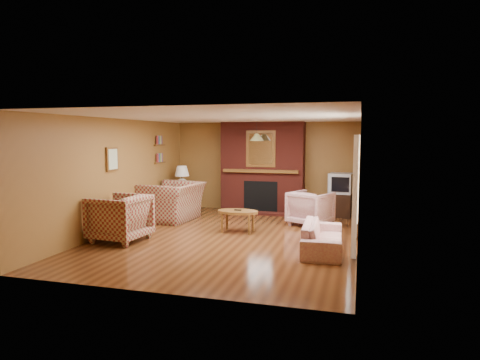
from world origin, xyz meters
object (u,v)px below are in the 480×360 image
(plaid_armchair, at_px, (119,218))
(coffee_table, at_px, (238,213))
(fireplace, at_px, (263,168))
(floral_sofa, at_px, (323,236))
(table_lamp, at_px, (182,176))
(side_table, at_px, (182,201))
(plaid_loveseat, at_px, (172,201))
(floral_armchair, at_px, (311,208))
(tv_stand, at_px, (340,205))
(crt_tv, at_px, (341,183))

(plaid_armchair, bearing_deg, coffee_table, 129.62)
(fireplace, bearing_deg, floral_sofa, -61.77)
(table_lamp, bearing_deg, side_table, 0.00)
(plaid_armchair, xyz_separation_m, table_lamp, (-0.15, 3.37, 0.50))
(plaid_loveseat, distance_m, floral_armchair, 3.31)
(fireplace, relative_size, floral_armchair, 2.79)
(tv_stand, distance_m, crt_tv, 0.55)
(floral_sofa, relative_size, side_table, 2.91)
(plaid_loveseat, relative_size, table_lamp, 2.15)
(table_lamp, bearing_deg, floral_sofa, -36.90)
(coffee_table, relative_size, tv_stand, 1.47)
(floral_sofa, bearing_deg, side_table, 50.36)
(floral_sofa, relative_size, floral_armchair, 1.99)
(floral_armchair, bearing_deg, tv_stand, -91.31)
(fireplace, relative_size, plaid_armchair, 2.41)
(fireplace, height_order, plaid_loveseat, fireplace)
(plaid_armchair, distance_m, table_lamp, 3.41)
(crt_tv, bearing_deg, floral_sofa, -92.57)
(side_table, xyz_separation_m, table_lamp, (0.00, 0.00, 0.65))
(tv_stand, bearing_deg, fireplace, 178.44)
(crt_tv, bearing_deg, side_table, -175.26)
(fireplace, height_order, tv_stand, fireplace)
(fireplace, relative_size, side_table, 4.07)
(coffee_table, bearing_deg, crt_tv, 49.38)
(fireplace, bearing_deg, table_lamp, -165.71)
(table_lamp, height_order, crt_tv, table_lamp)
(crt_tv, bearing_deg, table_lamp, -175.26)
(table_lamp, height_order, tv_stand, table_lamp)
(floral_sofa, bearing_deg, fireplace, 25.50)
(fireplace, bearing_deg, plaid_loveseat, -137.43)
(table_lamp, xyz_separation_m, tv_stand, (4.15, 0.35, -0.65))
(floral_sofa, relative_size, table_lamp, 2.65)
(plaid_loveseat, height_order, floral_sofa, plaid_loveseat)
(crt_tv, bearing_deg, tv_stand, 90.00)
(floral_armchair, relative_size, coffee_table, 0.98)
(plaid_loveseat, xyz_separation_m, floral_armchair, (3.29, 0.29, -0.06))
(floral_armchair, height_order, table_lamp, table_lamp)
(floral_sofa, relative_size, crt_tv, 2.84)
(coffee_table, xyz_separation_m, side_table, (-2.14, 2.00, -0.11))
(table_lamp, bearing_deg, plaid_armchair, -87.45)
(plaid_loveseat, relative_size, plaid_armchair, 1.40)
(floral_armchair, distance_m, coffee_table, 1.80)
(plaid_loveseat, bearing_deg, tv_stand, 115.77)
(side_table, bearing_deg, table_lamp, 0.00)
(tv_stand, bearing_deg, floral_armchair, -112.78)
(plaid_loveseat, distance_m, floral_sofa, 4.18)
(coffee_table, bearing_deg, plaid_loveseat, 156.17)
(plaid_loveseat, relative_size, coffee_table, 1.58)
(fireplace, xyz_separation_m, side_table, (-2.10, -0.53, -0.89))
(floral_sofa, height_order, side_table, side_table)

